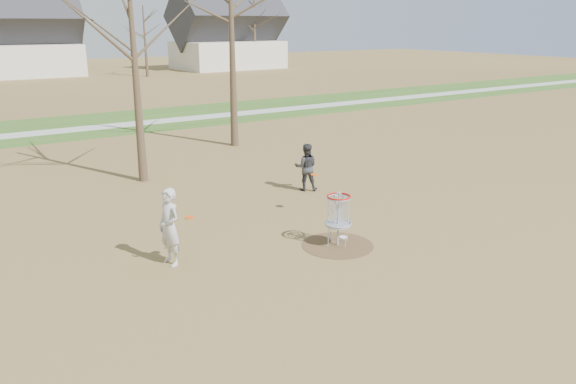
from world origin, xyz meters
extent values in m
plane|color=brown|center=(0.00, 0.00, 0.00)|extent=(160.00, 160.00, 0.00)
cube|color=#2D5119|center=(0.00, 21.00, 0.01)|extent=(160.00, 8.00, 0.01)
cube|color=#9E9E99|center=(0.00, 20.00, 0.01)|extent=(160.00, 1.50, 0.01)
cylinder|color=#47331E|center=(0.00, 0.00, 0.01)|extent=(1.80, 1.80, 0.01)
imported|color=#B7B7B7|center=(-3.90, 1.22, 0.90)|extent=(0.55, 0.73, 1.81)
imported|color=#303135|center=(2.12, 4.41, 0.79)|extent=(0.96, 0.91, 1.57)
cylinder|color=white|center=(0.44, 0.32, 0.02)|extent=(0.22, 0.22, 0.02)
cylinder|color=#F14D0C|center=(0.93, 2.31, 1.17)|extent=(0.22, 0.22, 0.07)
cylinder|color=#E24C0B|center=(-3.52, 0.94, 1.15)|extent=(0.22, 0.22, 0.02)
cylinder|color=#9EA3AD|center=(0.00, 0.00, 0.68)|extent=(0.05, 0.05, 1.35)
cylinder|color=#9EA3AD|center=(0.00, 0.00, 0.55)|extent=(0.64, 0.64, 0.04)
torus|color=#9EA3AD|center=(0.00, 0.00, 1.25)|extent=(0.60, 0.60, 0.04)
torus|color=#B0110B|center=(0.00, 0.00, 1.28)|extent=(0.60, 0.60, 0.04)
cone|color=#382B1E|center=(-2.00, 8.50, 3.75)|extent=(0.32, 0.32, 7.50)
cone|color=#382B1E|center=(3.50, 12.00, 4.25)|extent=(0.36, 0.36, 8.50)
cone|color=#382B1E|center=(12.00, 47.00, 3.50)|extent=(0.32, 0.32, 7.00)
cone|color=#382B1E|center=(26.00, 49.00, 4.25)|extent=(0.38, 0.38, 8.50)
cube|color=silver|center=(2.00, 54.00, 1.60)|extent=(10.24, 7.34, 3.20)
pyramid|color=#2D2D33|center=(2.00, 54.00, 4.98)|extent=(10.74, 7.36, 3.55)
cube|color=silver|center=(24.00, 52.00, 1.60)|extent=(12.40, 8.62, 3.20)
pyramid|color=#2D2D33|center=(24.00, 52.00, 5.23)|extent=(13.00, 8.65, 4.06)
camera|label=1|loc=(-8.20, -10.22, 5.34)|focal=35.00mm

